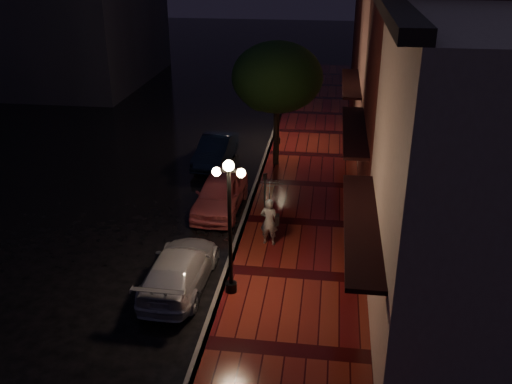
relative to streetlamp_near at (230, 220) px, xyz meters
The scene contains 15 objects.
ground 5.65m from the streetlamp_near, 94.00° to the left, with size 120.00×120.00×0.00m, color black.
sidewalk 5.91m from the streetlamp_near, 69.19° to the left, with size 4.50×60.00×0.15m, color #410B0C.
curb 5.61m from the streetlamp_near, 94.00° to the left, with size 0.25×60.00×0.15m, color #595451.
storefront_near 6.92m from the streetlamp_near, ahead, with size 5.00×8.00×8.50m, color gray.
storefront_mid 10.08m from the streetlamp_near, 46.47° to the left, with size 5.00×8.00×11.00m, color #511914.
storefront_far 16.52m from the streetlamp_near, 66.09° to the left, with size 5.00×8.00×9.00m, color #8C5951.
storefront_extra 25.98m from the streetlamp_near, 75.10° to the left, with size 5.00×12.00×10.00m, color #511914.
streetlamp_near is the anchor object (origin of this frame).
streetlamp_far 14.00m from the streetlamp_near, 90.00° to the left, with size 0.96×0.36×4.31m.
street_tree 11.12m from the streetlamp_near, 88.65° to the left, with size 4.16×4.16×5.80m.
pink_car 6.37m from the streetlamp_near, 104.03° to the left, with size 1.74×4.32×1.47m, color #C14F53.
navy_car 11.50m from the streetlamp_near, 103.70° to the left, with size 1.44×4.12×1.36m, color black.
silver_car 2.59m from the streetlamp_near, behind, with size 1.81×4.44×1.29m, color #ACACB3.
woman_with_umbrella 3.36m from the streetlamp_near, 75.56° to the left, with size 1.00×1.02×2.42m.
parking_meter 6.26m from the streetlamp_near, 87.07° to the left, with size 0.16×0.14×1.47m.
Camera 1 is at (3.10, -19.56, 10.11)m, focal length 40.00 mm.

